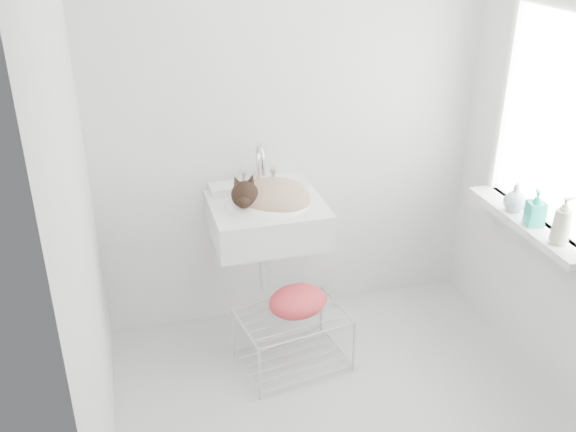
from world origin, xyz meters
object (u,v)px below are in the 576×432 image
object	(u,v)px
bottle_a	(558,243)
bottle_c	(513,210)
bottle_b	(533,225)
cat	(270,197)
sink	(267,203)
wire_rack	(293,341)

from	to	relation	value
bottle_a	bottle_c	world-z (taller)	bottle_a
bottle_b	bottle_c	xyz separation A→B (m)	(0.00, 0.17, 0.00)
cat	bottle_b	world-z (taller)	cat
cat	bottle_b	xyz separation A→B (m)	(1.19, -0.58, -0.04)
sink	cat	distance (m)	0.05
bottle_a	bottle_c	distance (m)	0.37
wire_rack	bottle_b	bearing A→B (deg)	-14.90
bottle_c	wire_rack	bearing A→B (deg)	173.31
cat	bottle_a	xyz separation A→B (m)	(1.19, -0.78, -0.04)
cat	wire_rack	size ratio (longest dim) A/B	0.82
bottle_a	bottle_c	xyz separation A→B (m)	(0.00, 0.37, 0.00)
sink	bottle_c	distance (m)	1.28
bottle_a	bottle_b	size ratio (longest dim) A/B	1.09
sink	wire_rack	world-z (taller)	sink
bottle_a	bottle_b	world-z (taller)	bottle_a
cat	bottle_c	size ratio (longest dim) A/B	2.98
sink	cat	world-z (taller)	cat
sink	bottle_b	distance (m)	1.35
sink	bottle_c	bearing A→B (deg)	-19.50
sink	bottle_a	distance (m)	1.44
bottle_a	bottle_b	xyz separation A→B (m)	(0.00, 0.20, 0.00)
cat	bottle_a	distance (m)	1.42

